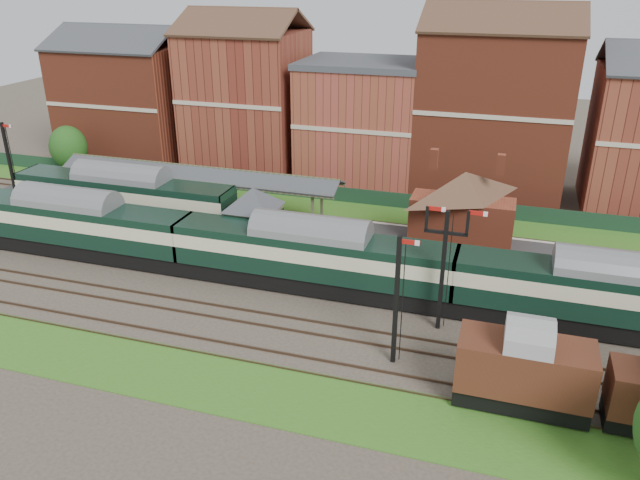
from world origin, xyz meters
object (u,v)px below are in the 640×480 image
(signal_box, at_px, (254,222))
(semaphore_bracket, at_px, (444,262))
(dmu_train, at_px, (311,255))
(platform_railcar, at_px, (124,196))

(signal_box, xyz_separation_m, semaphore_bracket, (15.04, -5.75, 1.44))
(signal_box, relative_size, dmu_train, 0.10)
(signal_box, relative_size, platform_railcar, 0.30)
(signal_box, relative_size, semaphore_bracket, 0.73)
(semaphore_bracket, relative_size, platform_railcar, 0.40)
(signal_box, height_order, dmu_train, signal_box)
(semaphore_bracket, height_order, dmu_train, semaphore_bracket)
(signal_box, distance_m, platform_railcar, 14.10)
(platform_railcar, bearing_deg, dmu_train, -18.55)
(semaphore_bracket, xyz_separation_m, platform_railcar, (-28.75, 9.00, -1.93))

